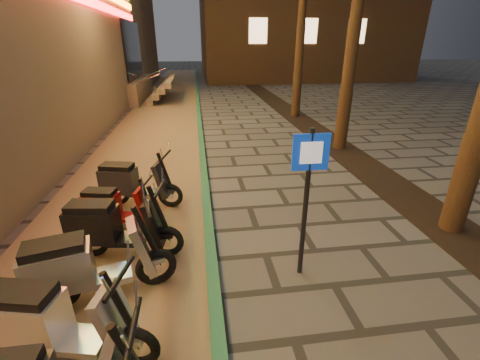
{
  "coord_description": "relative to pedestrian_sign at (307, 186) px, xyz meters",
  "views": [
    {
      "loc": [
        -1.01,
        -2.59,
        3.22
      ],
      "look_at": [
        -0.38,
        2.06,
        1.2
      ],
      "focal_mm": 24.0,
      "sensor_mm": 36.0,
      "label": 1
    }
  ],
  "objects": [
    {
      "name": "ground",
      "position": [
        -0.42,
        -1.18,
        -1.45
      ],
      "size": [
        120.0,
        120.0,
        0.0
      ],
      "primitive_type": "plane",
      "color": "#474442",
      "rests_on": "ground"
    },
    {
      "name": "parking_strip",
      "position": [
        -3.02,
        8.82,
        -1.44
      ],
      "size": [
        3.4,
        60.0,
        0.01
      ],
      "primitive_type": "cube",
      "color": "#8C7251",
      "rests_on": "ground"
    },
    {
      "name": "green_curb",
      "position": [
        -1.32,
        8.82,
        -1.4
      ],
      "size": [
        0.18,
        60.0,
        0.1
      ],
      "primitive_type": "cube",
      "color": "#296F47",
      "rests_on": "ground"
    },
    {
      "name": "planting_strip",
      "position": [
        3.18,
        3.82,
        -1.44
      ],
      "size": [
        1.2,
        40.0,
        0.02
      ],
      "primitive_type": "cube",
      "color": "black",
      "rests_on": "ground"
    },
    {
      "name": "pedestrian_sign",
      "position": [
        0.0,
        0.0,
        0.0
      ],
      "size": [
        0.49,
        0.09,
        2.24
      ],
      "rotation": [
        0.0,
        0.0,
        -0.01
      ],
      "color": "black",
      "rests_on": "ground"
    },
    {
      "name": "scooter_5",
      "position": [
        -3.02,
        -1.07,
        -0.91
      ],
      "size": [
        1.77,
        0.82,
        1.25
      ],
      "rotation": [
        0.0,
        0.0,
        -0.22
      ],
      "color": "black",
      "rests_on": "ground"
    },
    {
      "name": "scooter_6",
      "position": [
        -2.96,
        -0.18,
        -0.88
      ],
      "size": [
        1.85,
        0.92,
        1.31
      ],
      "rotation": [
        0.0,
        0.0,
        0.26
      ],
      "color": "black",
      "rests_on": "ground"
    },
    {
      "name": "scooter_7",
      "position": [
        -2.86,
        0.8,
        -0.9
      ],
      "size": [
        1.8,
        0.71,
        1.26
      ],
      "rotation": [
        0.0,
        0.0,
        -0.13
      ],
      "color": "black",
      "rests_on": "ground"
    },
    {
      "name": "scooter_8",
      "position": [
        -3.01,
        1.65,
        -1.0
      ],
      "size": [
        1.48,
        0.67,
        1.04
      ],
      "rotation": [
        0.0,
        0.0,
        -0.21
      ],
      "color": "black",
      "rests_on": "ground"
    },
    {
      "name": "scooter_9",
      "position": [
        -2.85,
        2.6,
        -0.92
      ],
      "size": [
        1.71,
        0.8,
        1.21
      ],
      "rotation": [
        0.0,
        0.0,
        -0.23
      ],
      "color": "black",
      "rests_on": "ground"
    }
  ]
}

